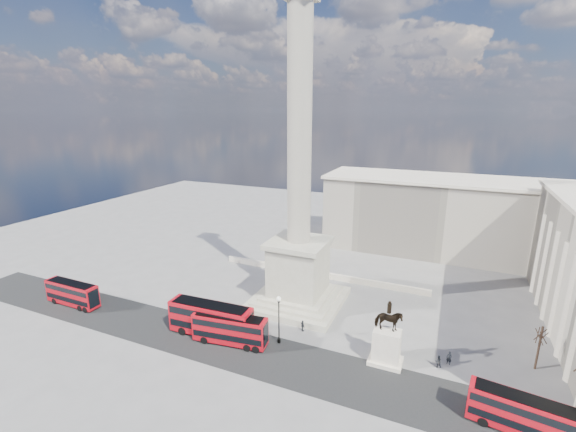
% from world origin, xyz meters
% --- Properties ---
extents(ground, '(180.00, 180.00, 0.00)m').
position_xyz_m(ground, '(0.00, 0.00, 0.00)').
color(ground, gray).
rests_on(ground, ground).
extents(asphalt_road, '(120.00, 9.00, 0.01)m').
position_xyz_m(asphalt_road, '(5.00, -10.00, 0.00)').
color(asphalt_road, '#262626').
rests_on(asphalt_road, ground).
extents(nelsons_column, '(14.00, 14.00, 49.85)m').
position_xyz_m(nelsons_column, '(0.00, 5.00, 12.92)').
color(nelsons_column, '#BBB49C').
rests_on(nelsons_column, ground).
extents(balustrade_wall, '(40.00, 0.60, 1.10)m').
position_xyz_m(balustrade_wall, '(0.00, 16.00, 0.55)').
color(balustrade_wall, beige).
rests_on(balustrade_wall, ground).
extents(building_northeast, '(51.00, 17.00, 16.60)m').
position_xyz_m(building_northeast, '(20.00, 40.00, 8.32)').
color(building_northeast, beige).
rests_on(building_northeast, ground).
extents(red_bus_a, '(12.17, 3.43, 4.88)m').
position_xyz_m(red_bus_a, '(-7.40, -8.86, 2.56)').
color(red_bus_a, '#B30913').
rests_on(red_bus_a, ground).
extents(red_bus_b, '(10.43, 3.62, 4.14)m').
position_xyz_m(red_bus_b, '(-4.04, -9.35, 2.17)').
color(red_bus_b, '#B30913').
rests_on(red_bus_b, ground).
extents(red_bus_c, '(10.02, 3.51, 3.98)m').
position_xyz_m(red_bus_c, '(30.03, -10.89, 2.09)').
color(red_bus_c, '#B30913').
rests_on(red_bus_c, ground).
extents(red_bus_e, '(9.71, 2.36, 3.93)m').
position_xyz_m(red_bus_e, '(-33.10, -10.35, 2.06)').
color(red_bus_e, '#B30913').
rests_on(red_bus_e, ground).
extents(victorian_lamp, '(0.59, 0.59, 6.87)m').
position_xyz_m(victorian_lamp, '(1.88, -6.59, 4.05)').
color(victorian_lamp, black).
rests_on(victorian_lamp, ground).
extents(equestrian_statue, '(4.11, 3.08, 8.52)m').
position_xyz_m(equestrian_statue, '(15.92, -5.18, 2.97)').
color(equestrian_statue, beige).
rests_on(equestrian_statue, ground).
extents(bare_tree_mid, '(1.61, 1.61, 6.09)m').
position_xyz_m(bare_tree_mid, '(32.95, 0.96, 4.80)').
color(bare_tree_mid, '#332319').
rests_on(bare_tree_mid, ground).
extents(pedestrian_walking, '(0.71, 0.55, 1.74)m').
position_xyz_m(pedestrian_walking, '(23.21, -2.35, 0.87)').
color(pedestrian_walking, black).
rests_on(pedestrian_walking, ground).
extents(pedestrian_standing, '(0.93, 0.84, 1.59)m').
position_xyz_m(pedestrian_standing, '(21.99, -3.46, 0.79)').
color(pedestrian_standing, black).
rests_on(pedestrian_standing, ground).
extents(pedestrian_crossing, '(1.01, 0.94, 1.67)m').
position_xyz_m(pedestrian_crossing, '(3.79, -2.64, 0.84)').
color(pedestrian_crossing, black).
rests_on(pedestrian_crossing, ground).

